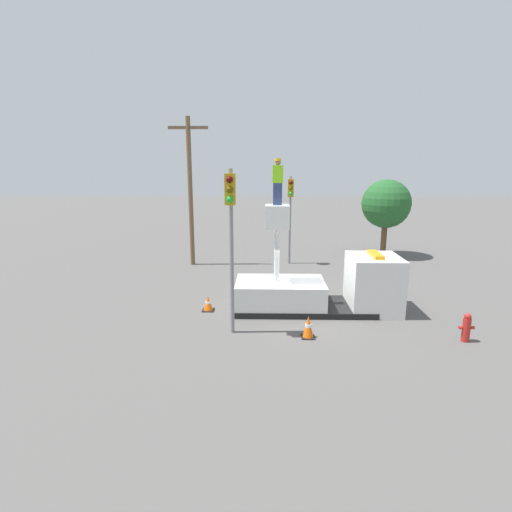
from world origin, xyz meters
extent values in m
plane|color=#565451|center=(0.00, 0.00, 0.00)|extent=(120.00, 120.00, 0.00)
cube|color=black|center=(0.00, 0.00, 0.12)|extent=(5.52, 2.24, 0.24)
cube|color=silver|center=(-0.98, 0.00, 0.60)|extent=(3.55, 2.18, 1.20)
cube|color=silver|center=(2.76, 0.00, 1.12)|extent=(1.96, 2.18, 2.24)
cube|color=black|center=(3.75, 0.00, 1.57)|extent=(0.03, 1.85, 0.90)
cube|color=orange|center=(2.76, 0.00, 2.31)|extent=(0.36, 1.31, 0.14)
cylinder|color=silver|center=(-1.13, 0.00, 2.33)|extent=(0.22, 0.22, 2.25)
cube|color=white|center=(-1.13, 0.00, 3.80)|extent=(0.92, 0.92, 0.90)
cube|color=navy|center=(-1.13, 0.00, 4.67)|extent=(0.34, 0.26, 0.84)
cube|color=#8CEA1E|center=(-1.13, 0.00, 5.42)|extent=(0.40, 0.26, 0.66)
sphere|color=#9E704C|center=(-1.13, 0.00, 5.87)|extent=(0.23, 0.23, 0.23)
cylinder|color=yellow|center=(-1.13, 0.00, 5.95)|extent=(0.26, 0.26, 0.09)
cylinder|color=gray|center=(-2.73, -2.32, 2.83)|extent=(0.14, 0.14, 5.65)
cube|color=#B79314|center=(-2.73, -2.53, 5.00)|extent=(0.34, 0.28, 1.00)
sphere|color=#490707|center=(-2.73, -2.71, 5.31)|extent=(0.22, 0.22, 0.22)
sphere|color=#503C07|center=(-2.73, -2.71, 5.00)|extent=(0.22, 0.22, 0.22)
sphere|color=green|center=(-2.73, -2.71, 4.69)|extent=(0.22, 0.22, 0.22)
cylinder|color=gray|center=(-0.14, 7.82, 2.56)|extent=(0.14, 0.14, 5.12)
cube|color=#B79314|center=(-0.14, 7.61, 4.47)|extent=(0.34, 0.28, 1.00)
sphere|color=#490707|center=(-0.14, 7.43, 4.78)|extent=(0.22, 0.22, 0.22)
sphere|color=#503C07|center=(-0.14, 7.43, 4.47)|extent=(0.22, 0.22, 0.22)
sphere|color=green|center=(-0.14, 7.43, 4.16)|extent=(0.22, 0.22, 0.22)
cylinder|color=#B2231E|center=(5.11, -2.89, 0.40)|extent=(0.26, 0.26, 0.81)
sphere|color=#B2231E|center=(5.11, -2.89, 0.87)|extent=(0.22, 0.22, 0.22)
cylinder|color=#B2231E|center=(4.92, -2.89, 0.49)|extent=(0.12, 0.10, 0.10)
cylinder|color=#B2231E|center=(5.30, -2.89, 0.49)|extent=(0.12, 0.10, 0.10)
cube|color=black|center=(-3.89, -0.19, 0.01)|extent=(0.48, 0.48, 0.03)
cone|color=orange|center=(-3.89, -0.19, 0.31)|extent=(0.40, 0.40, 0.62)
cylinder|color=white|center=(-3.89, -0.19, 0.34)|extent=(0.21, 0.21, 0.09)
cube|color=black|center=(-0.12, -2.69, 0.01)|extent=(0.46, 0.46, 0.03)
cone|color=orange|center=(-0.12, -2.69, 0.39)|extent=(0.39, 0.39, 0.77)
cylinder|color=white|center=(-0.12, -2.69, 0.43)|extent=(0.20, 0.20, 0.11)
cylinder|color=brown|center=(6.05, 9.97, 1.15)|extent=(0.36, 0.36, 2.29)
sphere|color=#235B28|center=(6.05, 9.97, 3.36)|extent=(3.05, 3.05, 3.05)
cylinder|color=brown|center=(-5.86, 7.45, 4.18)|extent=(0.26, 0.26, 8.36)
cube|color=brown|center=(-5.86, 7.45, 7.76)|extent=(2.20, 0.16, 0.16)
camera|label=1|loc=(-1.63, -15.43, 5.78)|focal=28.00mm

